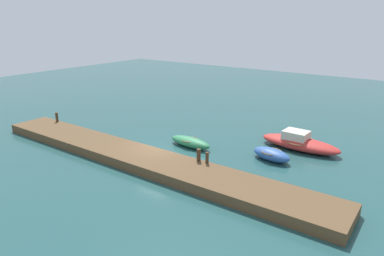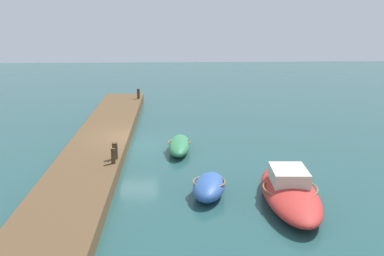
{
  "view_description": "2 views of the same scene",
  "coord_description": "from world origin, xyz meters",
  "px_view_note": "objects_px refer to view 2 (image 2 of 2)",
  "views": [
    {
      "loc": [
        15.03,
        -16.88,
        9.05
      ],
      "look_at": [
        0.47,
        3.38,
        1.13
      ],
      "focal_mm": 32.67,
      "sensor_mm": 36.0,
      "label": 1
    },
    {
      "loc": [
        23.06,
        2.2,
        7.23
      ],
      "look_at": [
        -0.18,
        3.24,
        1.0
      ],
      "focal_mm": 40.63,
      "sensor_mm": 36.0,
      "label": 2
    }
  ],
  "objects_px": {
    "rowboat_green": "(179,145)",
    "mooring_post_mid_east": "(113,156)",
    "mooring_post_west": "(138,94)",
    "dinghy_blue": "(209,187)",
    "motorboat_red": "(290,191)",
    "mooring_post_mid_west": "(115,151)"
  },
  "relations": [
    {
      "from": "mooring_post_mid_west",
      "to": "mooring_post_mid_east",
      "type": "xyz_separation_m",
      "value": [
        0.61,
        0.0,
        -0.04
      ]
    },
    {
      "from": "rowboat_green",
      "to": "mooring_post_west",
      "type": "distance_m",
      "value": 12.14
    },
    {
      "from": "dinghy_blue",
      "to": "mooring_post_mid_east",
      "type": "height_order",
      "value": "mooring_post_mid_east"
    },
    {
      "from": "rowboat_green",
      "to": "mooring_post_mid_east",
      "type": "height_order",
      "value": "mooring_post_mid_east"
    },
    {
      "from": "dinghy_blue",
      "to": "rowboat_green",
      "type": "bearing_deg",
      "value": -157.63
    },
    {
      "from": "motorboat_red",
      "to": "dinghy_blue",
      "type": "height_order",
      "value": "motorboat_red"
    },
    {
      "from": "motorboat_red",
      "to": "dinghy_blue",
      "type": "distance_m",
      "value": 3.18
    },
    {
      "from": "mooring_post_mid_east",
      "to": "mooring_post_west",
      "type": "bearing_deg",
      "value": 180.0
    },
    {
      "from": "mooring_post_west",
      "to": "mooring_post_mid_east",
      "type": "distance_m",
      "value": 15.2
    },
    {
      "from": "dinghy_blue",
      "to": "mooring_post_west",
      "type": "height_order",
      "value": "mooring_post_west"
    },
    {
      "from": "motorboat_red",
      "to": "dinghy_blue",
      "type": "bearing_deg",
      "value": -101.4
    },
    {
      "from": "mooring_post_mid_east",
      "to": "motorboat_red",
      "type": "bearing_deg",
      "value": 66.27
    },
    {
      "from": "motorboat_red",
      "to": "mooring_post_mid_west",
      "type": "xyz_separation_m",
      "value": [
        -3.79,
        -7.22,
        0.51
      ]
    },
    {
      "from": "mooring_post_mid_west",
      "to": "mooring_post_mid_east",
      "type": "distance_m",
      "value": 0.62
    },
    {
      "from": "rowboat_green",
      "to": "mooring_post_mid_west",
      "type": "height_order",
      "value": "mooring_post_mid_west"
    },
    {
      "from": "motorboat_red",
      "to": "dinghy_blue",
      "type": "xyz_separation_m",
      "value": [
        -0.79,
        -3.08,
        -0.09
      ]
    },
    {
      "from": "mooring_post_west",
      "to": "motorboat_red",
      "type": "bearing_deg",
      "value": 21.45
    },
    {
      "from": "dinghy_blue",
      "to": "mooring_post_west",
      "type": "bearing_deg",
      "value": -155.12
    },
    {
      "from": "rowboat_green",
      "to": "dinghy_blue",
      "type": "bearing_deg",
      "value": 14.25
    },
    {
      "from": "rowboat_green",
      "to": "mooring_post_mid_east",
      "type": "xyz_separation_m",
      "value": [
        3.45,
        -3.03,
        0.61
      ]
    },
    {
      "from": "mooring_post_west",
      "to": "dinghy_blue",
      "type": "bearing_deg",
      "value": 13.22
    },
    {
      "from": "motorboat_red",
      "to": "mooring_post_mid_west",
      "type": "distance_m",
      "value": 8.17
    }
  ]
}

